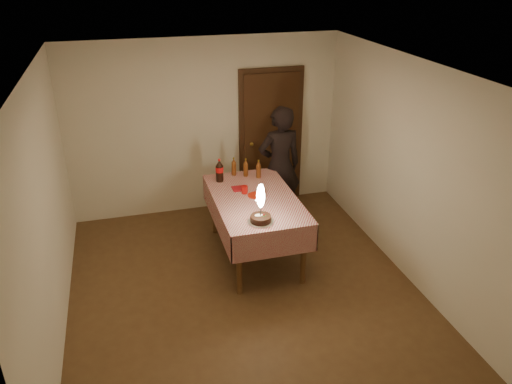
# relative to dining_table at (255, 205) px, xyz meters

# --- Properties ---
(ground) EXTENTS (4.00, 4.50, 0.01)m
(ground) POSITION_rel_dining_table_xyz_m (-0.32, -0.69, -0.74)
(ground) COLOR brown
(ground) RESTS_ON ground
(room_shell) EXTENTS (4.04, 4.54, 2.62)m
(room_shell) POSITION_rel_dining_table_xyz_m (-0.29, -0.61, 0.92)
(room_shell) COLOR silver
(room_shell) RESTS_ON ground
(dining_table) EXTENTS (1.02, 1.72, 0.85)m
(dining_table) POSITION_rel_dining_table_xyz_m (0.00, 0.00, 0.00)
(dining_table) COLOR brown
(dining_table) RESTS_ON ground
(birthday_cake) EXTENTS (0.30, 0.30, 0.47)m
(birthday_cake) POSITION_rel_dining_table_xyz_m (-0.10, -0.62, 0.25)
(birthday_cake) COLOR white
(birthday_cake) RESTS_ON dining_table
(red_plate) EXTENTS (0.22, 0.22, 0.01)m
(red_plate) POSITION_rel_dining_table_xyz_m (0.03, 0.04, 0.12)
(red_plate) COLOR red
(red_plate) RESTS_ON dining_table
(red_cup) EXTENTS (0.08, 0.08, 0.10)m
(red_cup) POSITION_rel_dining_table_xyz_m (-0.09, 0.16, 0.16)
(red_cup) COLOR #A70F0B
(red_cup) RESTS_ON dining_table
(clear_cup) EXTENTS (0.07, 0.07, 0.09)m
(clear_cup) POSITION_rel_dining_table_xyz_m (0.09, -0.06, 0.16)
(clear_cup) COLOR white
(clear_cup) RESTS_ON dining_table
(napkin_stack) EXTENTS (0.15, 0.15, 0.02)m
(napkin_stack) POSITION_rel_dining_table_xyz_m (-0.14, 0.29, 0.12)
(napkin_stack) COLOR #A21219
(napkin_stack) RESTS_ON dining_table
(cola_bottle) EXTENTS (0.10, 0.10, 0.32)m
(cola_bottle) POSITION_rel_dining_table_xyz_m (-0.32, 0.60, 0.27)
(cola_bottle) COLOR black
(cola_bottle) RESTS_ON dining_table
(amber_bottle_left) EXTENTS (0.06, 0.06, 0.25)m
(amber_bottle_left) POSITION_rel_dining_table_xyz_m (-0.09, 0.76, 0.23)
(amber_bottle_left) COLOR #612F10
(amber_bottle_left) RESTS_ON dining_table
(amber_bottle_right) EXTENTS (0.06, 0.06, 0.25)m
(amber_bottle_right) POSITION_rel_dining_table_xyz_m (0.21, 0.58, 0.23)
(amber_bottle_right) COLOR #612F10
(amber_bottle_right) RESTS_ON dining_table
(amber_bottle_mid) EXTENTS (0.06, 0.06, 0.25)m
(amber_bottle_mid) POSITION_rel_dining_table_xyz_m (0.06, 0.68, 0.23)
(amber_bottle_mid) COLOR #612F10
(amber_bottle_mid) RESTS_ON dining_table
(photographer) EXTENTS (0.66, 0.48, 1.75)m
(photographer) POSITION_rel_dining_table_xyz_m (0.60, 0.84, 0.14)
(photographer) COLOR black
(photographer) RESTS_ON ground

